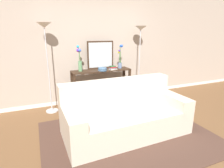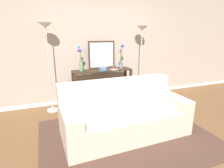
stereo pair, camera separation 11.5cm
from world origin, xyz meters
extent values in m
cube|color=brown|center=(0.00, 0.00, -0.01)|extent=(16.00, 16.00, 0.02)
cube|color=white|center=(0.00, 2.11, 0.04)|extent=(12.00, 0.15, 0.09)
cube|color=#B7A899|center=(0.00, 2.11, 1.40)|extent=(12.00, 0.14, 2.63)
cube|color=#51382D|center=(-0.20, 0.16, 0.01)|extent=(2.77, 2.11, 0.01)
cube|color=beige|center=(-0.20, 0.26, 0.21)|extent=(2.08, 1.01, 0.42)
cube|color=beige|center=(-0.20, 0.62, 0.65)|extent=(2.07, 0.30, 0.46)
cube|color=beige|center=(-1.11, 0.24, 0.30)|extent=(0.26, 0.97, 0.60)
cube|color=beige|center=(0.72, 0.28, 0.30)|extent=(0.26, 0.97, 0.60)
cube|color=#382619|center=(-0.11, 1.71, 0.83)|extent=(1.38, 0.36, 0.03)
cube|color=#382619|center=(-0.11, 1.71, 0.15)|extent=(1.27, 0.31, 0.01)
cube|color=#382619|center=(-0.78, 1.55, 0.41)|extent=(0.05, 0.05, 0.81)
cube|color=#382619|center=(0.55, 1.55, 0.41)|extent=(0.05, 0.05, 0.81)
cube|color=#382619|center=(-0.78, 1.86, 0.41)|extent=(0.05, 0.05, 0.81)
cube|color=#382619|center=(0.55, 1.86, 0.41)|extent=(0.05, 0.05, 0.81)
cylinder|color=silver|center=(-1.28, 1.70, 0.01)|extent=(0.26, 0.26, 0.02)
cylinder|color=silver|center=(-1.28, 1.70, 0.89)|extent=(0.02, 0.02, 1.74)
cone|color=silver|center=(-1.28, 1.70, 1.82)|extent=(0.28, 0.28, 0.10)
cylinder|color=silver|center=(0.90, 1.70, 0.01)|extent=(0.26, 0.26, 0.02)
cylinder|color=silver|center=(0.90, 1.70, 0.88)|extent=(0.02, 0.02, 1.71)
cone|color=silver|center=(0.90, 1.70, 1.78)|extent=(0.28, 0.28, 0.10)
cube|color=#382619|center=(-0.08, 1.86, 1.17)|extent=(0.64, 0.02, 0.65)
cube|color=silver|center=(-0.08, 1.85, 1.17)|extent=(0.57, 0.01, 0.58)
cylinder|color=#669E6B|center=(-0.60, 1.73, 0.96)|extent=(0.08, 0.08, 0.23)
cylinder|color=#3D7538|center=(-0.61, 1.74, 1.18)|extent=(0.01, 0.02, 0.23)
sphere|color=#D8468C|center=(-0.63, 1.74, 1.30)|extent=(0.06, 0.06, 0.06)
cylinder|color=#3D7538|center=(-0.61, 1.74, 1.23)|extent=(0.01, 0.05, 0.32)
sphere|color=#26AEE9|center=(-0.63, 1.74, 1.39)|extent=(0.05, 0.05, 0.05)
cylinder|color=#3D7538|center=(-0.60, 1.72, 1.19)|extent=(0.02, 0.01, 0.24)
sphere|color=blue|center=(-0.60, 1.70, 1.31)|extent=(0.07, 0.07, 0.07)
cylinder|color=#3D7538|center=(-0.61, 1.73, 1.19)|extent=(0.01, 0.02, 0.24)
sphere|color=#682CE9|center=(-0.63, 1.73, 1.31)|extent=(0.07, 0.07, 0.07)
cylinder|color=#6B84AD|center=(0.37, 1.72, 0.91)|extent=(0.09, 0.09, 0.13)
cylinder|color=#3D7538|center=(0.38, 1.72, 1.17)|extent=(0.02, 0.04, 0.40)
sphere|color=blue|center=(0.40, 1.71, 1.37)|extent=(0.07, 0.07, 0.07)
cylinder|color=#3D7538|center=(0.37, 1.71, 1.17)|extent=(0.05, 0.01, 0.40)
sphere|color=blue|center=(0.37, 1.69, 1.37)|extent=(0.05, 0.05, 0.05)
cylinder|color=#3D7538|center=(0.36, 1.72, 1.12)|extent=(0.02, 0.03, 0.29)
sphere|color=#5B2CC0|center=(0.34, 1.70, 1.26)|extent=(0.05, 0.05, 0.05)
cylinder|color=#3D7538|center=(0.36, 1.72, 1.10)|extent=(0.01, 0.03, 0.25)
sphere|color=gold|center=(0.34, 1.72, 1.22)|extent=(0.05, 0.05, 0.05)
cylinder|color=#4C7093|center=(-0.13, 1.60, 0.87)|extent=(0.20, 0.20, 0.06)
torus|color=#4C7093|center=(-0.13, 1.60, 0.90)|extent=(0.20, 0.20, 0.01)
cube|color=silver|center=(0.14, 1.60, 0.85)|extent=(0.18, 0.14, 0.02)
cube|color=slate|center=(0.13, 1.60, 0.88)|extent=(0.17, 0.12, 0.02)
cube|color=maroon|center=(0.13, 1.61, 0.90)|extent=(0.15, 0.10, 0.03)
cube|color=#236033|center=(0.13, 1.61, 0.92)|extent=(0.14, 0.10, 0.02)
cube|color=#2D2D33|center=(-0.66, 1.71, 0.05)|extent=(0.05, 0.13, 0.10)
cube|color=gold|center=(-0.61, 1.71, 0.05)|extent=(0.04, 0.15, 0.10)
cube|color=#BC3328|center=(-0.56, 1.71, 0.05)|extent=(0.05, 0.15, 0.10)
cube|color=navy|center=(-0.52, 1.71, 0.05)|extent=(0.03, 0.17, 0.11)
cube|color=maroon|center=(-0.47, 1.71, 0.06)|extent=(0.06, 0.15, 0.12)
cube|color=slate|center=(-0.41, 1.71, 0.05)|extent=(0.04, 0.16, 0.11)
camera|label=1|loc=(-1.50, -2.25, 1.68)|focal=29.39mm
camera|label=2|loc=(-1.40, -2.29, 1.68)|focal=29.39mm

